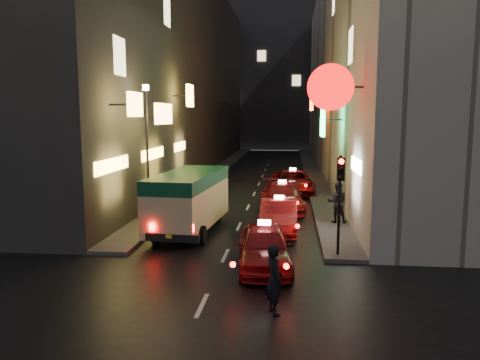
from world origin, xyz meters
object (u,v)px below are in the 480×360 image
(taxi_near, at_px, (264,243))
(pedestrian_crossing, at_px, (274,275))
(lamp_post, at_px, (147,144))
(traffic_light, at_px, (340,184))
(minibus, at_px, (189,195))

(taxi_near, distance_m, pedestrian_crossing, 3.62)
(taxi_near, relative_size, lamp_post, 0.88)
(traffic_light, bearing_deg, lamp_post, 151.09)
(minibus, height_order, pedestrian_crossing, minibus)
(pedestrian_crossing, relative_size, traffic_light, 0.58)
(minibus, height_order, taxi_near, minibus)
(traffic_light, bearing_deg, taxi_near, -155.02)
(taxi_near, xyz_separation_m, pedestrian_crossing, (0.46, -3.59, 0.18))
(lamp_post, bearing_deg, pedestrian_crossing, -56.64)
(pedestrian_crossing, xyz_separation_m, lamp_post, (-6.12, 9.30, 2.70))
(taxi_near, xyz_separation_m, traffic_light, (2.53, 1.18, 1.84))
(lamp_post, bearing_deg, minibus, -30.07)
(pedestrian_crossing, distance_m, traffic_light, 5.46)
(traffic_light, height_order, lamp_post, lamp_post)
(minibus, distance_m, traffic_light, 6.91)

